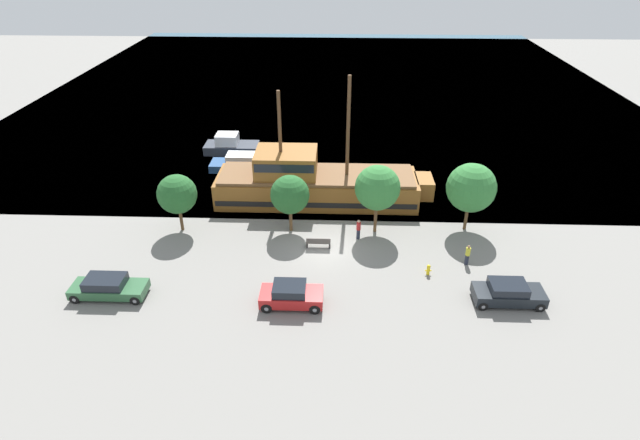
% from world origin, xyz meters
% --- Properties ---
extents(ground_plane, '(160.00, 160.00, 0.00)m').
position_xyz_m(ground_plane, '(0.00, 0.00, 0.00)').
color(ground_plane, gray).
extents(water_surface, '(80.00, 80.00, 0.00)m').
position_xyz_m(water_surface, '(0.00, 44.00, 0.00)').
color(water_surface, '#33566B').
rests_on(water_surface, ground).
extents(pirate_ship, '(17.97, 4.82, 10.61)m').
position_xyz_m(pirate_ship, '(-1.21, 7.42, 1.60)').
color(pirate_ship, brown).
rests_on(pirate_ship, water_surface).
extents(moored_boat_dockside, '(5.45, 2.43, 1.96)m').
position_xyz_m(moored_boat_dockside, '(-10.25, 17.59, 0.72)').
color(moored_boat_dockside, '#2D333D').
rests_on(moored_boat_dockside, water_surface).
extents(moored_boat_outer, '(7.10, 2.24, 1.57)m').
position_xyz_m(moored_boat_outer, '(-7.95, 13.41, 0.58)').
color(moored_boat_outer, navy).
rests_on(moored_boat_outer, water_surface).
extents(parked_car_curb_front, '(4.66, 1.80, 1.38)m').
position_xyz_m(parked_car_curb_front, '(-13.48, -5.88, 0.68)').
color(parked_car_curb_front, '#2D5B38').
rests_on(parked_car_curb_front, ground_plane).
extents(parked_car_curb_mid, '(3.85, 1.83, 1.49)m').
position_xyz_m(parked_car_curb_mid, '(-1.95, -6.31, 0.74)').
color(parked_car_curb_mid, '#B21E1E').
rests_on(parked_car_curb_mid, ground_plane).
extents(parked_car_curb_rear, '(4.27, 1.85, 1.43)m').
position_xyz_m(parked_car_curb_rear, '(11.41, -5.60, 0.71)').
color(parked_car_curb_rear, black).
rests_on(parked_car_curb_rear, ground_plane).
extents(fire_hydrant, '(0.42, 0.25, 0.76)m').
position_xyz_m(fire_hydrant, '(6.95, -2.88, 0.41)').
color(fire_hydrant, yellow).
rests_on(fire_hydrant, ground_plane).
extents(bench_promenade_east, '(1.76, 0.45, 0.85)m').
position_xyz_m(bench_promenade_east, '(-0.52, 0.08, 0.44)').
color(bench_promenade_east, '#4C4742').
rests_on(bench_promenade_east, ground_plane).
extents(pedestrian_walking_near, '(0.32, 0.32, 1.61)m').
position_xyz_m(pedestrian_walking_near, '(2.40, 1.41, 0.81)').
color(pedestrian_walking_near, '#232838').
rests_on(pedestrian_walking_near, ground_plane).
extents(pedestrian_walking_far, '(0.32, 0.32, 1.52)m').
position_xyz_m(pedestrian_walking_far, '(9.78, -1.59, 0.76)').
color(pedestrian_walking_far, '#232838').
rests_on(pedestrian_walking_far, ground_plane).
extents(tree_row_east, '(2.94, 2.94, 4.55)m').
position_xyz_m(tree_row_east, '(-11.08, 2.21, 3.07)').
color(tree_row_east, brown).
rests_on(tree_row_east, ground_plane).
extents(tree_row_mideast, '(2.91, 2.91, 4.55)m').
position_xyz_m(tree_row_mideast, '(-2.72, 2.42, 3.08)').
color(tree_row_mideast, brown).
rests_on(tree_row_mideast, ground_plane).
extents(tree_row_midwest, '(3.35, 3.35, 5.40)m').
position_xyz_m(tree_row_midwest, '(3.70, 2.51, 3.72)').
color(tree_row_midwest, brown).
rests_on(tree_row_midwest, ground_plane).
extents(tree_row_west, '(3.65, 3.65, 5.38)m').
position_xyz_m(tree_row_west, '(10.65, 3.10, 3.54)').
color(tree_row_west, brown).
rests_on(tree_row_west, ground_plane).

